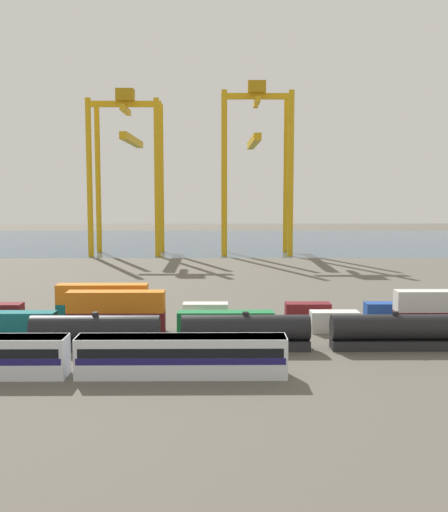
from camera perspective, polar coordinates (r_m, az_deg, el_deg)
The scene contains 19 objects.
ground_plane at distance 120.15m, azimuth -2.42°, elevation -2.41°, with size 420.00×420.00×0.00m, color #5B564C.
harbour_water at distance 217.17m, azimuth -1.61°, elevation 1.39°, with size 400.00×110.00×0.01m, color #384C60.
passenger_train at distance 61.49m, azimuth -13.78°, elevation -8.78°, with size 40.86×3.14×3.90m.
freight_tank_row at distance 72.41m, azimuth 15.41°, elevation -6.69°, with size 81.05×2.80×4.26m.
shipping_container_2 at distance 82.52m, azimuth -19.29°, elevation -5.75°, with size 12.10×2.44×2.60m, color #146066.
shipping_container_3 at distance 79.24m, azimuth -9.83°, elevation -5.98°, with size 12.10×2.44×2.60m, color maroon.
shipping_container_4 at distance 78.74m, azimuth -9.87°, elevation -4.13°, with size 12.10×2.44×2.60m, color orange.
shipping_container_5 at distance 78.23m, azimuth 0.15°, elevation -6.04°, with size 12.10×2.44×2.60m, color #197538.
shipping_container_6 at distance 79.59m, azimuth 10.09°, elevation -5.93°, with size 6.04×2.44×2.60m, color silver.
shipping_container_7 at distance 83.21m, azimuth 19.42°, elevation -5.66°, with size 12.10×2.44×2.60m, color maroon.
shipping_container_8 at distance 82.73m, azimuth 19.49°, elevation -3.89°, with size 12.10×2.44×2.60m, color silver.
shipping_container_9 at distance 88.87m, azimuth -19.88°, elevation -4.94°, with size 6.04×2.44×2.60m, color maroon.
shipping_container_10 at distance 85.33m, azimuth -11.06°, elevation -5.14°, with size 12.10×2.44×2.60m, color #146066.
shipping_container_11 at distance 84.87m, azimuth -11.09°, elevation -3.41°, with size 12.10×2.44×2.60m, color orange.
shipping_container_12 at distance 83.94m, azimuth -1.71°, elevation -5.21°, with size 6.04×2.44×2.60m, color silver.
shipping_container_13 at distance 84.81m, azimuth 7.69°, elevation -5.15°, with size 6.04×2.44×2.60m, color maroon.
shipping_container_14 at distance 87.86m, azimuth 16.67°, elevation -4.96°, with size 12.10×2.44×2.60m, color #1C4299.
gantry_crane_west at distance 177.25m, azimuth -8.82°, elevation 9.16°, with size 19.54×38.13×44.95m.
gantry_crane_central at distance 176.03m, azimuth 2.92°, elevation 9.50°, with size 19.32×39.41×47.08m.
Camera 1 is at (3.77, -78.78, 17.72)m, focal length 43.62 mm.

